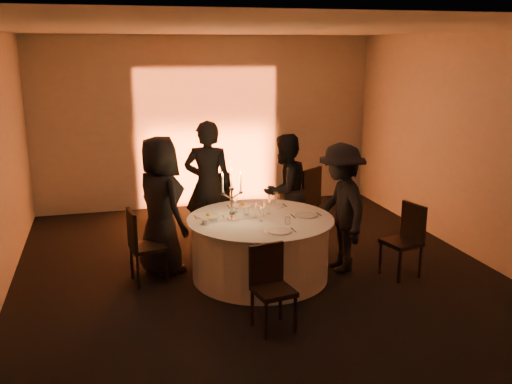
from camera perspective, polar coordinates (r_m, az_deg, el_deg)
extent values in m
plane|color=black|center=(7.24, 0.42, -8.46)|extent=(7.00, 7.00, 0.00)
plane|color=silver|center=(6.67, 0.47, 16.02)|extent=(7.00, 7.00, 0.00)
plane|color=#B7B2AA|center=(10.17, -4.91, 6.94)|extent=(7.00, 0.00, 7.00)
plane|color=#B7B2AA|center=(3.67, 15.40, -7.07)|extent=(7.00, 0.00, 7.00)
plane|color=#B7B2AA|center=(8.12, 21.34, 4.12)|extent=(0.00, 7.00, 7.00)
cube|color=black|center=(10.17, -4.43, -1.40)|extent=(0.25, 0.12, 0.10)
cylinder|color=black|center=(7.23, 0.42, -8.35)|extent=(0.60, 0.60, 0.03)
cylinder|color=black|center=(7.10, 0.42, -5.67)|extent=(0.20, 0.20, 0.75)
cylinder|color=silver|center=(7.10, 0.42, -5.67)|extent=(1.68, 1.68, 0.75)
cylinder|color=silver|center=(6.98, 0.43, -2.70)|extent=(1.80, 1.80, 0.02)
cube|color=black|center=(7.07, -10.75, -5.45)|extent=(0.46, 0.46, 0.05)
cube|color=black|center=(6.95, -12.31, -3.69)|extent=(0.10, 0.41, 0.46)
cylinder|color=black|center=(7.03, -8.93, -7.45)|extent=(0.04, 0.04, 0.43)
cylinder|color=black|center=(7.34, -9.67, -6.52)|extent=(0.04, 0.04, 0.43)
cylinder|color=black|center=(6.95, -11.71, -7.83)|extent=(0.04, 0.04, 0.43)
cylinder|color=black|center=(7.27, -12.33, -6.86)|extent=(0.04, 0.04, 0.43)
cube|color=black|center=(8.73, -4.15, -1.15)|extent=(0.48, 0.48, 0.05)
cube|color=black|center=(8.47, -4.08, 0.26)|extent=(0.44, 0.09, 0.50)
cylinder|color=black|center=(8.99, -3.03, -2.29)|extent=(0.04, 0.04, 0.47)
cylinder|color=black|center=(8.96, -5.41, -2.38)|extent=(0.04, 0.04, 0.47)
cylinder|color=black|center=(8.63, -2.78, -2.99)|extent=(0.04, 0.04, 0.47)
cylinder|color=black|center=(8.60, -5.26, -3.10)|extent=(0.04, 0.04, 0.47)
cube|color=black|center=(8.66, 4.39, -1.05)|extent=(0.65, 0.65, 0.05)
cube|color=black|center=(8.48, 5.59, 0.59)|extent=(0.40, 0.30, 0.53)
cylinder|color=black|center=(9.00, 4.05, -2.17)|extent=(0.04, 0.04, 0.50)
cylinder|color=black|center=(8.69, 2.52, -2.76)|extent=(0.04, 0.04, 0.50)
cylinder|color=black|center=(8.79, 6.17, -2.64)|extent=(0.04, 0.04, 0.50)
cylinder|color=black|center=(8.47, 4.68, -3.25)|extent=(0.04, 0.04, 0.50)
cube|color=black|center=(7.34, 14.32, -4.93)|extent=(0.49, 0.49, 0.05)
cube|color=black|center=(7.39, 15.47, -2.86)|extent=(0.14, 0.40, 0.46)
cylinder|color=black|center=(7.42, 12.33, -6.43)|extent=(0.04, 0.04, 0.43)
cylinder|color=black|center=(7.19, 14.14, -7.24)|extent=(0.04, 0.04, 0.43)
cylinder|color=black|center=(7.64, 14.28, -5.93)|extent=(0.04, 0.04, 0.43)
cylinder|color=black|center=(7.42, 16.10, -6.69)|extent=(0.04, 0.04, 0.43)
cube|color=black|center=(5.83, 1.78, -9.89)|extent=(0.44, 0.44, 0.05)
cube|color=black|center=(5.88, 1.04, -7.18)|extent=(0.38, 0.10, 0.43)
cylinder|color=black|center=(5.72, 1.02, -12.72)|extent=(0.04, 0.04, 0.41)
cylinder|color=black|center=(5.86, 3.95, -12.08)|extent=(0.04, 0.04, 0.41)
cylinder|color=black|center=(5.99, -0.37, -11.44)|extent=(0.04, 0.04, 0.41)
cylinder|color=black|center=(6.12, 2.45, -10.86)|extent=(0.04, 0.04, 0.41)
imported|color=black|center=(7.22, -9.52, -1.35)|extent=(0.85, 1.01, 1.75)
imported|color=black|center=(7.96, -4.81, 0.60)|extent=(0.78, 0.64, 1.84)
imported|color=black|center=(8.14, 2.88, 0.15)|extent=(0.99, 0.94, 1.62)
imported|color=black|center=(7.29, 8.48, -1.58)|extent=(0.63, 1.08, 1.65)
cylinder|color=white|center=(7.05, -4.72, -2.42)|extent=(0.29, 0.29, 0.01)
cube|color=silver|center=(7.03, -6.09, -2.53)|extent=(0.01, 0.17, 0.01)
cube|color=silver|center=(7.08, -3.37, -2.33)|extent=(0.02, 0.17, 0.01)
sphere|color=#FFAB20|center=(7.04, -4.73, -2.09)|extent=(0.07, 0.07, 0.07)
cylinder|color=white|center=(7.47, -1.48, -1.40)|extent=(0.26, 0.26, 0.01)
cube|color=silver|center=(7.44, -2.75, -1.50)|extent=(0.02, 0.17, 0.01)
cube|color=silver|center=(7.51, -0.22, -1.32)|extent=(0.02, 0.17, 0.01)
sphere|color=#FFAB20|center=(7.46, -1.48, -1.09)|extent=(0.07, 0.07, 0.07)
cylinder|color=white|center=(7.47, 1.65, -1.41)|extent=(0.30, 0.30, 0.01)
cube|color=silver|center=(7.43, 0.39, -1.51)|extent=(0.02, 0.17, 0.01)
cube|color=silver|center=(7.52, 2.89, -1.33)|extent=(0.02, 0.17, 0.01)
cylinder|color=white|center=(7.10, 5.03, -2.32)|extent=(0.28, 0.28, 0.01)
cube|color=silver|center=(7.04, 3.73, -2.44)|extent=(0.02, 0.17, 0.01)
cube|color=silver|center=(7.15, 6.31, -2.22)|extent=(0.01, 0.17, 0.01)
cylinder|color=white|center=(6.47, 2.34, -3.93)|extent=(0.27, 0.27, 0.01)
cube|color=silver|center=(6.43, 0.89, -4.07)|extent=(0.01, 0.17, 0.01)
cube|color=silver|center=(6.53, 3.76, -3.81)|extent=(0.02, 0.17, 0.01)
cylinder|color=white|center=(6.75, -5.10, -3.23)|extent=(0.11, 0.11, 0.01)
cylinder|color=white|center=(6.74, -5.10, -2.95)|extent=(0.07, 0.07, 0.06)
cylinder|color=silver|center=(6.91, -2.42, -2.71)|extent=(0.13, 0.13, 0.02)
sphere|color=silver|center=(6.90, -2.42, -2.23)|extent=(0.07, 0.07, 0.07)
cylinder|color=silver|center=(6.86, -2.44, -1.18)|extent=(0.03, 0.03, 0.34)
cylinder|color=silver|center=(6.81, -2.45, 0.32)|extent=(0.06, 0.06, 0.03)
cylinder|color=white|center=(6.78, -2.46, 1.27)|extent=(0.02, 0.02, 0.22)
cone|color=orange|center=(6.76, -2.47, 2.34)|extent=(0.02, 0.02, 0.04)
cylinder|color=silver|center=(6.82, -2.90, -0.40)|extent=(0.12, 0.02, 0.08)
cylinder|color=silver|center=(6.80, -3.35, -0.15)|extent=(0.05, 0.05, 0.03)
cylinder|color=white|center=(6.77, -3.37, 0.80)|extent=(0.02, 0.02, 0.22)
cone|color=orange|center=(6.74, -3.39, 1.87)|extent=(0.02, 0.02, 0.04)
cylinder|color=silver|center=(6.85, -1.99, -0.34)|extent=(0.12, 0.02, 0.08)
cylinder|color=silver|center=(6.85, -1.55, -0.03)|extent=(0.05, 0.05, 0.03)
cylinder|color=white|center=(6.82, -1.55, 0.91)|extent=(0.02, 0.02, 0.22)
cone|color=orange|center=(6.79, -1.56, 1.98)|extent=(0.02, 0.02, 0.04)
cylinder|color=silver|center=(7.47, 1.96, -1.45)|extent=(0.06, 0.06, 0.01)
cylinder|color=silver|center=(7.46, 1.96, -1.06)|extent=(0.01, 0.01, 0.10)
cone|color=silver|center=(7.43, 1.97, -0.39)|extent=(0.07, 0.07, 0.09)
cylinder|color=silver|center=(7.15, 1.23, -2.18)|extent=(0.06, 0.06, 0.01)
cylinder|color=silver|center=(7.13, 1.23, -1.78)|extent=(0.01, 0.01, 0.10)
cone|color=silver|center=(7.11, 1.24, -1.08)|extent=(0.07, 0.07, 0.09)
cylinder|color=silver|center=(7.03, 0.73, -2.45)|extent=(0.06, 0.06, 0.01)
cylinder|color=silver|center=(7.02, 0.73, -2.05)|extent=(0.01, 0.01, 0.10)
cone|color=silver|center=(6.99, 0.73, -1.34)|extent=(0.07, 0.07, 0.09)
cylinder|color=silver|center=(7.22, -2.08, -2.00)|extent=(0.06, 0.06, 0.01)
cylinder|color=silver|center=(7.21, -2.08, -1.61)|extent=(0.01, 0.01, 0.10)
cone|color=silver|center=(7.19, -2.09, -0.92)|extent=(0.07, 0.07, 0.09)
cylinder|color=silver|center=(7.35, 1.43, -1.71)|extent=(0.06, 0.06, 0.01)
cylinder|color=silver|center=(7.34, 1.43, -1.32)|extent=(0.01, 0.01, 0.10)
cone|color=silver|center=(7.31, 1.44, -0.64)|extent=(0.07, 0.07, 0.09)
cylinder|color=silver|center=(6.99, -0.05, -2.57)|extent=(0.06, 0.06, 0.01)
cylinder|color=silver|center=(6.97, -0.05, -2.16)|extent=(0.01, 0.01, 0.10)
cone|color=silver|center=(6.95, -0.05, -1.45)|extent=(0.07, 0.07, 0.09)
cylinder|color=silver|center=(6.85, 0.46, -2.92)|extent=(0.06, 0.06, 0.01)
cylinder|color=silver|center=(6.84, 0.47, -2.50)|extent=(0.01, 0.01, 0.10)
cone|color=silver|center=(6.81, 0.47, -1.77)|extent=(0.07, 0.07, 0.09)
cylinder|color=silver|center=(6.93, -2.25, -2.35)|extent=(0.07, 0.07, 0.09)
cylinder|color=silver|center=(7.09, -0.98, -1.95)|extent=(0.07, 0.07, 0.09)
cylinder|color=silver|center=(6.74, 3.18, -2.86)|extent=(0.07, 0.07, 0.09)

